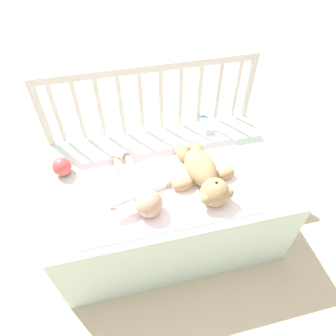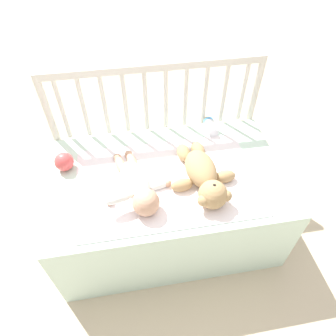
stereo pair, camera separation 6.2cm
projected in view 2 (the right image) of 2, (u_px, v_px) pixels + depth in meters
ground_plane at (168, 226)px, 1.75m from camera, size 12.00×12.00×0.00m
crib_mattress at (168, 203)px, 1.59m from camera, size 1.12×0.68×0.45m
crib_rail at (156, 108)px, 1.58m from camera, size 1.12×0.04×0.83m
blanket at (167, 181)px, 1.39m from camera, size 0.83×0.54×0.01m
teddy_bear at (203, 175)px, 1.35m from camera, size 0.31×0.43×0.13m
baby at (137, 185)px, 1.32m from camera, size 0.31×0.42×0.12m
toy_ball at (64, 162)px, 1.42m from camera, size 0.09×0.09×0.09m
baby_bottle at (210, 125)px, 1.64m from camera, size 0.06×0.14×0.06m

